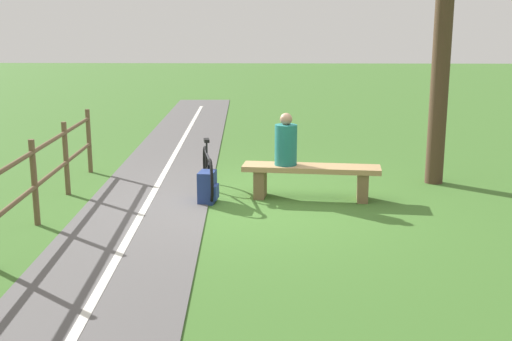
% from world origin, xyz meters
% --- Properties ---
extents(ground_plane, '(80.00, 80.00, 0.00)m').
position_xyz_m(ground_plane, '(0.00, 0.00, 0.00)').
color(ground_plane, '#3D6B28').
extents(paved_path, '(3.49, 36.04, 0.02)m').
position_xyz_m(paved_path, '(1.35, 4.00, 0.01)').
color(paved_path, '#565454').
rests_on(paved_path, ground_plane).
extents(path_centre_line, '(1.60, 31.97, 0.00)m').
position_xyz_m(path_centre_line, '(1.35, 4.00, 0.02)').
color(path_centre_line, silver).
rests_on(path_centre_line, paved_path).
extents(bench, '(2.11, 0.68, 0.52)m').
position_xyz_m(bench, '(-0.90, -0.31, 0.36)').
color(bench, '#A88456').
rests_on(bench, ground_plane).
extents(person_seated, '(0.37, 0.37, 0.79)m').
position_xyz_m(person_seated, '(-0.52, -0.36, 0.86)').
color(person_seated, '#1E6B66').
rests_on(person_seated, bench).
extents(bicycle, '(0.35, 1.69, 0.85)m').
position_xyz_m(bicycle, '(0.69, -0.55, 0.36)').
color(bicycle, black).
rests_on(bicycle, ground_plane).
extents(backpack, '(0.30, 0.38, 0.47)m').
position_xyz_m(backpack, '(0.65, -0.04, 0.23)').
color(backpack, navy).
rests_on(backpack, ground_plane).
extents(tree_mid_field, '(1.56, 1.58, 4.63)m').
position_xyz_m(tree_mid_field, '(-3.05, -1.38, 2.14)').
color(tree_mid_field, '#473323').
rests_on(tree_mid_field, ground_plane).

